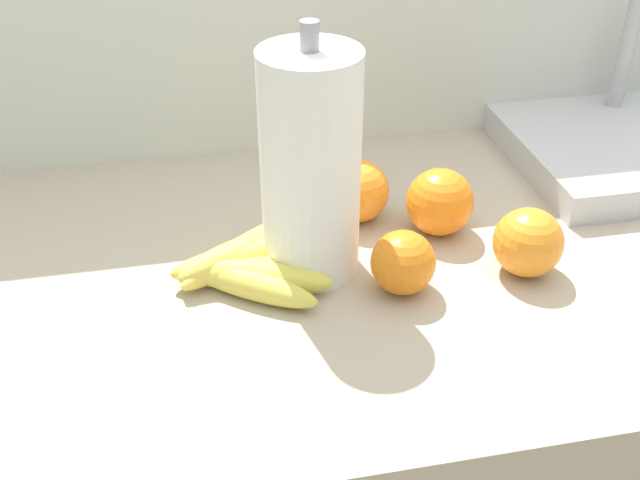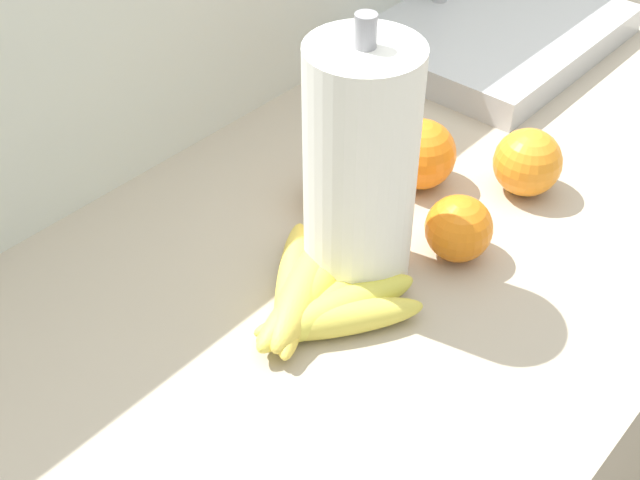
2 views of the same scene
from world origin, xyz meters
The scene contains 9 objects.
counter centered at (0.00, 0.00, 0.44)m, with size 1.85×0.62×0.87m, color #ADA08C.
wall_back centered at (0.00, 0.34, 0.65)m, with size 2.25×0.06×1.30m, color silver.
banana_bunch centered at (-0.35, -0.01, 0.89)m, with size 0.21×0.20×0.04m.
orange_back_left centered at (-0.04, -0.06, 0.91)m, with size 0.08×0.08×0.08m, color orange.
orange_far_right centered at (-0.20, 0.09, 0.91)m, with size 0.08×0.08×0.08m, color orange.
orange_front centered at (-0.19, -0.06, 0.91)m, with size 0.07×0.07×0.07m, color orange.
orange_back_right centered at (-0.11, 0.04, 0.92)m, with size 0.08×0.08×0.08m, color orange.
paper_towel_roll centered at (-0.28, 0.00, 1.00)m, with size 0.11×0.11×0.29m.
sink_basin centered at (0.25, 0.17, 0.90)m, with size 0.39×0.30×0.21m.
Camera 2 is at (-0.78, -0.39, 1.46)m, focal length 45.52 mm.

